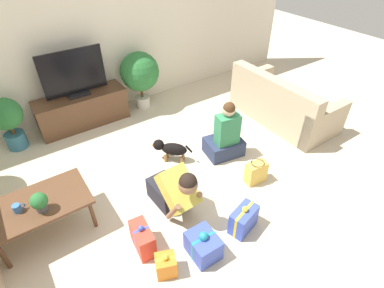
{
  "coord_description": "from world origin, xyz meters",
  "views": [
    {
      "loc": [
        -1.34,
        -2.21,
        2.84
      ],
      "look_at": [
        0.41,
        0.34,
        0.45
      ],
      "focal_mm": 28.0,
      "sensor_mm": 36.0,
      "label": 1
    }
  ],
  "objects_px": {
    "tv_console": "(83,110)",
    "gift_box_a": "(243,219)",
    "coffee_table": "(39,206)",
    "gift_box_c": "(203,245)",
    "sofa_right": "(282,105)",
    "tv": "(74,76)",
    "tabletop_plant": "(39,202)",
    "gift_box_d": "(143,239)",
    "person_kneeling": "(174,190)",
    "potted_plant_back_left": "(7,119)",
    "dog": "(170,148)",
    "person_sitting": "(225,137)",
    "mug": "(17,208)",
    "gift_bag_a": "(256,172)",
    "potted_plant_back_right": "(140,73)",
    "gift_box_b": "(166,265)"
  },
  "relations": [
    {
      "from": "tv_console",
      "to": "gift_box_a",
      "type": "xyz_separation_m",
      "value": [
        0.75,
        -3.12,
        -0.12
      ]
    },
    {
      "from": "coffee_table",
      "to": "tv_console",
      "type": "relative_size",
      "value": 0.71
    },
    {
      "from": "gift_box_a",
      "to": "gift_box_c",
      "type": "bearing_deg",
      "value": -179.74
    },
    {
      "from": "sofa_right",
      "to": "tv",
      "type": "xyz_separation_m",
      "value": [
        -2.82,
        1.78,
        0.58
      ]
    },
    {
      "from": "coffee_table",
      "to": "gift_box_c",
      "type": "relative_size",
      "value": 2.95
    },
    {
      "from": "coffee_table",
      "to": "tabletop_plant",
      "type": "distance_m",
      "value": 0.22
    },
    {
      "from": "coffee_table",
      "to": "gift_box_d",
      "type": "relative_size",
      "value": 2.78
    },
    {
      "from": "gift_box_a",
      "to": "coffee_table",
      "type": "bearing_deg",
      "value": 145.83
    },
    {
      "from": "sofa_right",
      "to": "person_kneeling",
      "type": "relative_size",
      "value": 2.19
    },
    {
      "from": "sofa_right",
      "to": "person_kneeling",
      "type": "height_order",
      "value": "sofa_right"
    },
    {
      "from": "gift_box_a",
      "to": "gift_box_c",
      "type": "height_order",
      "value": "gift_box_a"
    },
    {
      "from": "sofa_right",
      "to": "tabletop_plant",
      "type": "xyz_separation_m",
      "value": [
        -3.86,
        -0.25,
        0.27
      ]
    },
    {
      "from": "potted_plant_back_left",
      "to": "person_kneeling",
      "type": "bearing_deg",
      "value": -61.42
    },
    {
      "from": "sofa_right",
      "to": "gift_box_d",
      "type": "height_order",
      "value": "sofa_right"
    },
    {
      "from": "sofa_right",
      "to": "tv_console",
      "type": "bearing_deg",
      "value": 57.77
    },
    {
      "from": "coffee_table",
      "to": "gift_box_d",
      "type": "distance_m",
      "value": 1.15
    },
    {
      "from": "gift_box_c",
      "to": "tabletop_plant",
      "type": "xyz_separation_m",
      "value": [
        -1.23,
        1.1,
        0.43
      ]
    },
    {
      "from": "tv",
      "to": "dog",
      "type": "height_order",
      "value": "tv"
    },
    {
      "from": "coffee_table",
      "to": "tabletop_plant",
      "type": "xyz_separation_m",
      "value": [
        0.02,
        -0.13,
        0.17
      ]
    },
    {
      "from": "person_kneeling",
      "to": "person_sitting",
      "type": "height_order",
      "value": "person_sitting"
    },
    {
      "from": "coffee_table",
      "to": "mug",
      "type": "bearing_deg",
      "value": -177.14
    },
    {
      "from": "gift_box_c",
      "to": "dog",
      "type": "bearing_deg",
      "value": 71.25
    },
    {
      "from": "gift_bag_a",
      "to": "potted_plant_back_right",
      "type": "bearing_deg",
      "value": 97.28
    },
    {
      "from": "tv",
      "to": "person_sitting",
      "type": "bearing_deg",
      "value": -54.13
    },
    {
      "from": "person_kneeling",
      "to": "gift_box_c",
      "type": "bearing_deg",
      "value": -98.13
    },
    {
      "from": "gift_box_c",
      "to": "coffee_table",
      "type": "bearing_deg",
      "value": 135.54
    },
    {
      "from": "gift_box_d",
      "to": "gift_bag_a",
      "type": "bearing_deg",
      "value": 2.28
    },
    {
      "from": "gift_bag_a",
      "to": "tabletop_plant",
      "type": "distance_m",
      "value": 2.55
    },
    {
      "from": "coffee_table",
      "to": "gift_bag_a",
      "type": "relative_size",
      "value": 3.12
    },
    {
      "from": "potted_plant_back_left",
      "to": "person_kneeling",
      "type": "xyz_separation_m",
      "value": [
        1.32,
        -2.42,
        -0.16
      ]
    },
    {
      "from": "dog",
      "to": "potted_plant_back_right",
      "type": "bearing_deg",
      "value": -147.72
    },
    {
      "from": "tv_console",
      "to": "person_sitting",
      "type": "relative_size",
      "value": 1.61
    },
    {
      "from": "coffee_table",
      "to": "potted_plant_back_left",
      "type": "height_order",
      "value": "potted_plant_back_left"
    },
    {
      "from": "gift_box_d",
      "to": "potted_plant_back_right",
      "type": "bearing_deg",
      "value": 62.96
    },
    {
      "from": "sofa_right",
      "to": "gift_box_c",
      "type": "relative_size",
      "value": 5.08
    },
    {
      "from": "gift_box_a",
      "to": "gift_box_b",
      "type": "bearing_deg",
      "value": 177.99
    },
    {
      "from": "coffee_table",
      "to": "potted_plant_back_right",
      "type": "relative_size",
      "value": 0.99
    },
    {
      "from": "coffee_table",
      "to": "tv",
      "type": "relative_size",
      "value": 1.06
    },
    {
      "from": "potted_plant_back_right",
      "to": "tv",
      "type": "bearing_deg",
      "value": 177.31
    },
    {
      "from": "person_sitting",
      "to": "dog",
      "type": "distance_m",
      "value": 0.8
    },
    {
      "from": "dog",
      "to": "gift_bag_a",
      "type": "height_order",
      "value": "dog"
    },
    {
      "from": "person_kneeling",
      "to": "tv_console",
      "type": "bearing_deg",
      "value": 93.21
    },
    {
      "from": "gift_box_a",
      "to": "gift_box_d",
      "type": "distance_m",
      "value": 1.12
    },
    {
      "from": "coffee_table",
      "to": "gift_box_d",
      "type": "xyz_separation_m",
      "value": [
        0.77,
        -0.82,
        -0.24
      ]
    },
    {
      "from": "person_kneeling",
      "to": "gift_box_c",
      "type": "distance_m",
      "value": 0.69
    },
    {
      "from": "sofa_right",
      "to": "tv",
      "type": "relative_size",
      "value": 1.82
    },
    {
      "from": "coffee_table",
      "to": "mug",
      "type": "height_order",
      "value": "mug"
    },
    {
      "from": "tv_console",
      "to": "gift_box_b",
      "type": "height_order",
      "value": "tv_console"
    },
    {
      "from": "potted_plant_back_right",
      "to": "gift_box_c",
      "type": "bearing_deg",
      "value": -105.9
    },
    {
      "from": "tabletop_plant",
      "to": "sofa_right",
      "type": "bearing_deg",
      "value": 3.64
    }
  ]
}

